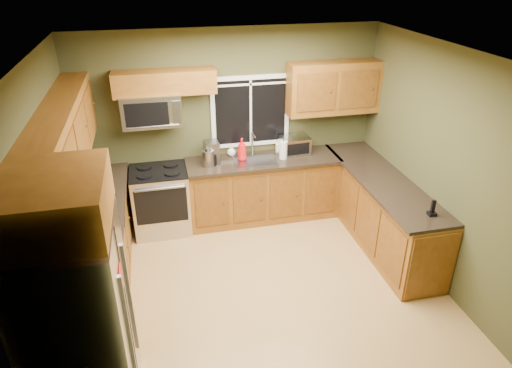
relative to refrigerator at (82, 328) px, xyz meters
name	(u,v)px	position (x,y,z in m)	size (l,w,h in m)	color
floor	(258,282)	(1.74, 1.30, -0.90)	(4.20, 4.20, 0.00)	#B0894D
ceiling	(259,54)	(1.74, 1.30, 1.80)	(4.20, 4.20, 0.00)	white
back_wall	(230,126)	(1.74, 3.10, 0.45)	(4.20, 4.20, 0.00)	#3F4123
front_wall	(315,291)	(1.74, -0.50, 0.45)	(4.20, 4.20, 0.00)	#3F4123
left_wall	(50,204)	(-0.36, 1.30, 0.45)	(3.60, 3.60, 0.00)	#3F4123
right_wall	(435,164)	(3.84, 1.30, 0.45)	(3.60, 3.60, 0.00)	#3F4123
window	(251,111)	(2.04, 3.08, 0.65)	(1.12, 0.03, 1.02)	white
base_cabinets_left	(100,249)	(-0.06, 1.78, -0.45)	(0.60, 2.65, 0.90)	brown
countertop_left	(96,214)	(-0.04, 1.78, 0.02)	(0.65, 2.65, 0.04)	black
base_cabinets_back	(263,189)	(2.15, 2.80, -0.45)	(2.17, 0.60, 0.90)	brown
countertop_back	(263,161)	(2.15, 2.78, 0.02)	(2.17, 0.65, 0.04)	black
base_cabinets_peninsula	(380,211)	(3.54, 1.84, -0.45)	(0.60, 2.52, 0.90)	brown
countertop_peninsula	(382,179)	(3.51, 1.85, 0.02)	(0.65, 2.50, 0.04)	black
upper_cabinets_left	(65,137)	(-0.20, 1.78, 0.96)	(0.33, 2.65, 0.72)	brown
upper_cabinets_back_left	(165,82)	(0.89, 2.94, 1.17)	(1.30, 0.33, 0.30)	brown
upper_cabinets_back_right	(333,88)	(3.19, 2.94, 0.96)	(1.30, 0.33, 0.72)	brown
upper_cabinet_over_fridge	(53,203)	(0.00, 0.00, 1.13)	(0.72, 0.90, 0.38)	brown
refrigerator	(82,328)	(0.00, 0.00, 0.00)	(0.74, 0.90, 1.80)	#B7B7BC
range	(161,200)	(0.69, 2.77, -0.43)	(0.76, 0.69, 0.94)	#B7B7BC
microwave	(151,110)	(0.69, 2.91, 0.83)	(0.76, 0.41, 0.42)	#B7B7BC
sink	(255,159)	(2.04, 2.79, 0.05)	(0.60, 0.42, 0.36)	slate
toaster_oven	(295,145)	(2.65, 2.89, 0.16)	(0.41, 0.33, 0.25)	#B7B7BC
coffee_maker	(212,153)	(1.43, 2.82, 0.18)	(0.21, 0.27, 0.31)	slate
kettle	(208,157)	(1.37, 2.72, 0.17)	(0.18, 0.18, 0.28)	#B7B7BC
paper_towel_roll	(283,150)	(2.43, 2.74, 0.17)	(0.12, 0.12, 0.28)	white
soap_bottle_a	(242,149)	(1.86, 2.83, 0.20)	(0.12, 0.12, 0.32)	red
soap_bottle_b	(279,145)	(2.44, 3.00, 0.13)	(0.08, 0.09, 0.19)	white
soap_bottle_c	(231,151)	(1.74, 3.00, 0.12)	(0.12, 0.12, 0.16)	white
cordless_phone	(432,211)	(3.61, 0.87, 0.10)	(0.09, 0.09, 0.19)	black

